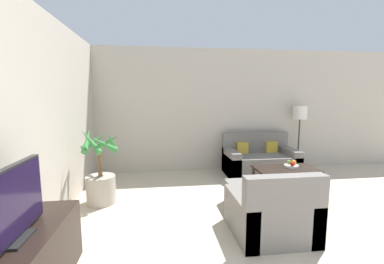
{
  "coord_description": "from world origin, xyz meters",
  "views": [
    {
      "loc": [
        -2.13,
        0.3,
        1.64
      ],
      "look_at": [
        -1.51,
        5.0,
        1.0
      ],
      "focal_mm": 24.0,
      "sensor_mm": 36.0,
      "label": 1
    }
  ],
  "objects_px": {
    "apple_red": "(292,164)",
    "armchair": "(271,214)",
    "potted_palm": "(101,178)",
    "sofa_loveseat": "(259,161)",
    "apple_green": "(289,162)",
    "orange_fruit": "(294,162)",
    "coffee_table": "(286,171)",
    "television": "(12,205)",
    "ottoman": "(246,195)",
    "floor_lamp": "(300,116)",
    "fruit_bowl": "(291,166)"
  },
  "relations": [
    {
      "from": "apple_red",
      "to": "ottoman",
      "type": "bearing_deg",
      "value": -150.72
    },
    {
      "from": "apple_green",
      "to": "armchair",
      "type": "height_order",
      "value": "armchair"
    },
    {
      "from": "potted_palm",
      "to": "apple_red",
      "type": "height_order",
      "value": "potted_palm"
    },
    {
      "from": "apple_red",
      "to": "ottoman",
      "type": "height_order",
      "value": "apple_red"
    },
    {
      "from": "sofa_loveseat",
      "to": "orange_fruit",
      "type": "bearing_deg",
      "value": -73.74
    },
    {
      "from": "apple_green",
      "to": "coffee_table",
      "type": "bearing_deg",
      "value": -135.14
    },
    {
      "from": "fruit_bowl",
      "to": "ottoman",
      "type": "xyz_separation_m",
      "value": [
        -1.08,
        -0.65,
        -0.23
      ]
    },
    {
      "from": "floor_lamp",
      "to": "armchair",
      "type": "bearing_deg",
      "value": -124.99
    },
    {
      "from": "potted_palm",
      "to": "apple_green",
      "type": "relative_size",
      "value": 17.0
    },
    {
      "from": "sofa_loveseat",
      "to": "apple_red",
      "type": "xyz_separation_m",
      "value": [
        0.2,
        -0.98,
        0.18
      ]
    },
    {
      "from": "television",
      "to": "coffee_table",
      "type": "xyz_separation_m",
      "value": [
        3.3,
        2.25,
        -0.52
      ]
    },
    {
      "from": "floor_lamp",
      "to": "fruit_bowl",
      "type": "xyz_separation_m",
      "value": [
        -0.78,
        -1.13,
        -0.8
      ]
    },
    {
      "from": "ottoman",
      "to": "coffee_table",
      "type": "bearing_deg",
      "value": 32.9
    },
    {
      "from": "television",
      "to": "sofa_loveseat",
      "type": "height_order",
      "value": "television"
    },
    {
      "from": "sofa_loveseat",
      "to": "coffee_table",
      "type": "xyz_separation_m",
      "value": [
        0.1,
        -0.96,
        0.06
      ]
    },
    {
      "from": "apple_green",
      "to": "ottoman",
      "type": "height_order",
      "value": "apple_green"
    },
    {
      "from": "television",
      "to": "ottoman",
      "type": "height_order",
      "value": "television"
    },
    {
      "from": "sofa_loveseat",
      "to": "orange_fruit",
      "type": "relative_size",
      "value": 16.89
    },
    {
      "from": "ottoman",
      "to": "potted_palm",
      "type": "bearing_deg",
      "value": 169.06
    },
    {
      "from": "potted_palm",
      "to": "sofa_loveseat",
      "type": "relative_size",
      "value": 0.81
    },
    {
      "from": "apple_green",
      "to": "potted_palm",
      "type": "bearing_deg",
      "value": -174.62
    },
    {
      "from": "sofa_loveseat",
      "to": "coffee_table",
      "type": "bearing_deg",
      "value": -84.3
    },
    {
      "from": "floor_lamp",
      "to": "armchair",
      "type": "xyz_separation_m",
      "value": [
        -1.82,
        -2.6,
        -0.96
      ]
    },
    {
      "from": "floor_lamp",
      "to": "television",
      "type": "bearing_deg",
      "value": -140.88
    },
    {
      "from": "coffee_table",
      "to": "orange_fruit",
      "type": "distance_m",
      "value": 0.22
    },
    {
      "from": "coffee_table",
      "to": "ottoman",
      "type": "height_order",
      "value": "coffee_table"
    },
    {
      "from": "apple_green",
      "to": "ottoman",
      "type": "relative_size",
      "value": 0.13
    },
    {
      "from": "fruit_bowl",
      "to": "television",
      "type": "bearing_deg",
      "value": -146.27
    },
    {
      "from": "floor_lamp",
      "to": "apple_green",
      "type": "distance_m",
      "value": 1.51
    },
    {
      "from": "television",
      "to": "floor_lamp",
      "type": "relative_size",
      "value": 0.57
    },
    {
      "from": "sofa_loveseat",
      "to": "apple_green",
      "type": "height_order",
      "value": "sofa_loveseat"
    },
    {
      "from": "orange_fruit",
      "to": "floor_lamp",
      "type": "bearing_deg",
      "value": 57.11
    },
    {
      "from": "television",
      "to": "potted_palm",
      "type": "height_order",
      "value": "potted_palm"
    },
    {
      "from": "sofa_loveseat",
      "to": "apple_green",
      "type": "bearing_deg",
      "value": -76.11
    },
    {
      "from": "apple_green",
      "to": "ottoman",
      "type": "distance_m",
      "value": 1.32
    },
    {
      "from": "coffee_table",
      "to": "fruit_bowl",
      "type": "bearing_deg",
      "value": 16.62
    },
    {
      "from": "apple_red",
      "to": "armchair",
      "type": "distance_m",
      "value": 1.76
    },
    {
      "from": "sofa_loveseat",
      "to": "coffee_table",
      "type": "relative_size",
      "value": 1.36
    },
    {
      "from": "potted_palm",
      "to": "coffee_table",
      "type": "bearing_deg",
      "value": 3.53
    },
    {
      "from": "orange_fruit",
      "to": "armchair",
      "type": "relative_size",
      "value": 0.1
    },
    {
      "from": "orange_fruit",
      "to": "armchair",
      "type": "bearing_deg",
      "value": -126.52
    },
    {
      "from": "apple_red",
      "to": "armchair",
      "type": "height_order",
      "value": "armchair"
    },
    {
      "from": "coffee_table",
      "to": "orange_fruit",
      "type": "relative_size",
      "value": 12.42
    },
    {
      "from": "apple_red",
      "to": "orange_fruit",
      "type": "distance_m",
      "value": 0.09
    },
    {
      "from": "television",
      "to": "apple_red",
      "type": "height_order",
      "value": "television"
    },
    {
      "from": "apple_green",
      "to": "armchair",
      "type": "distance_m",
      "value": 1.87
    },
    {
      "from": "sofa_loveseat",
      "to": "floor_lamp",
      "type": "bearing_deg",
      "value": 11.76
    },
    {
      "from": "sofa_loveseat",
      "to": "armchair",
      "type": "height_order",
      "value": "sofa_loveseat"
    },
    {
      "from": "fruit_bowl",
      "to": "orange_fruit",
      "type": "height_order",
      "value": "orange_fruit"
    },
    {
      "from": "potted_palm",
      "to": "floor_lamp",
      "type": "relative_size",
      "value": 0.82
    }
  ]
}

